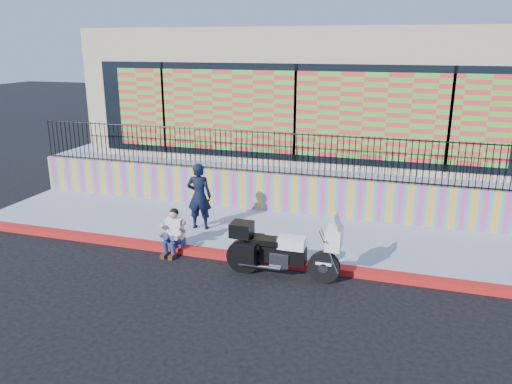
% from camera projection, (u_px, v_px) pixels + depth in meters
% --- Properties ---
extents(ground, '(90.00, 90.00, 0.00)m').
position_uv_depth(ground, '(252.00, 262.00, 11.41)').
color(ground, black).
rests_on(ground, ground).
extents(red_curb, '(16.00, 0.30, 0.15)m').
position_uv_depth(red_curb, '(252.00, 259.00, 11.39)').
color(red_curb, '#B3240C').
rests_on(red_curb, ground).
extents(sidewalk, '(16.00, 3.00, 0.15)m').
position_uv_depth(sidewalk, '(271.00, 233.00, 12.90)').
color(sidewalk, '#8A90A6').
rests_on(sidewalk, ground).
extents(mural_wall, '(16.00, 0.20, 1.10)m').
position_uv_depth(mural_wall, '(287.00, 193.00, 14.19)').
color(mural_wall, '#D73892').
rests_on(mural_wall, sidewalk).
extents(metal_fence, '(15.80, 0.04, 1.20)m').
position_uv_depth(metal_fence, '(287.00, 154.00, 13.86)').
color(metal_fence, black).
rests_on(metal_fence, mural_wall).
extents(elevated_platform, '(16.00, 10.00, 1.25)m').
position_uv_depth(elevated_platform, '(319.00, 158.00, 18.87)').
color(elevated_platform, '#8A90A6').
rests_on(elevated_platform, ground).
extents(storefront_building, '(14.00, 8.06, 4.00)m').
position_uv_depth(storefront_building, '(320.00, 88.00, 17.92)').
color(storefront_building, tan).
rests_on(storefront_building, elevated_platform).
extents(police_motorcycle, '(2.42, 0.80, 1.51)m').
position_uv_depth(police_motorcycle, '(281.00, 249.00, 10.52)').
color(police_motorcycle, black).
rests_on(police_motorcycle, ground).
extents(police_officer, '(0.69, 0.50, 1.74)m').
position_uv_depth(police_officer, '(199.00, 196.00, 12.82)').
color(police_officer, black).
rests_on(police_officer, sidewalk).
extents(seated_man, '(0.54, 0.71, 1.06)m').
position_uv_depth(seated_man, '(173.00, 236.00, 11.72)').
color(seated_man, navy).
rests_on(seated_man, ground).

